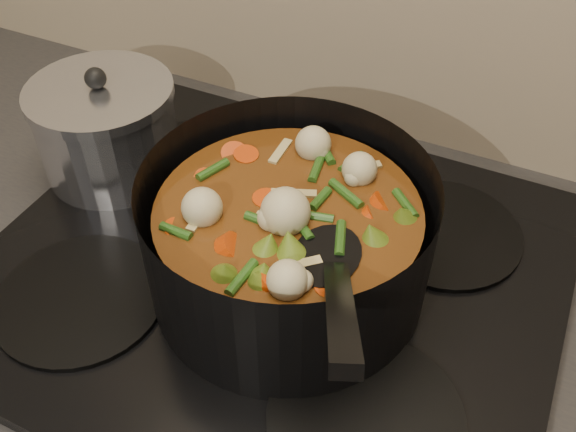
% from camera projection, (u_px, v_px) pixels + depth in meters
% --- Properties ---
extents(stovetop, '(0.62, 0.54, 0.03)m').
position_uv_depth(stovetop, '(271.00, 270.00, 0.72)').
color(stovetop, black).
rests_on(stovetop, counter).
extents(stockpot, '(0.34, 0.38, 0.21)m').
position_uv_depth(stockpot, '(288.00, 240.00, 0.65)').
color(stockpot, black).
rests_on(stockpot, stovetop).
extents(saucepan, '(0.18, 0.18, 0.15)m').
position_uv_depth(saucepan, '(107.00, 129.00, 0.80)').
color(saucepan, silver).
rests_on(saucepan, stovetop).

